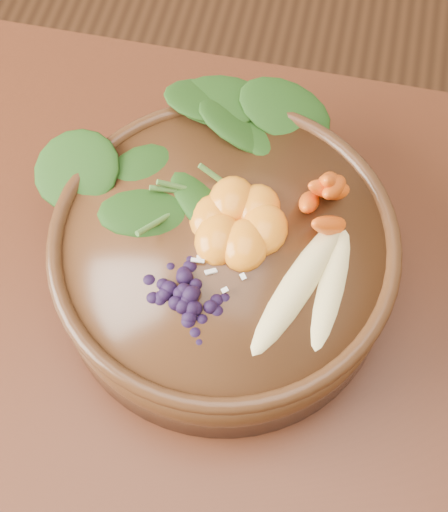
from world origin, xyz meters
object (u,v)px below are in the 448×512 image
(carrot_cluster, at_px, (333,175))
(mandarin_cluster, at_px, (238,214))
(kale_heap, at_px, (219,148))
(blueberry_pile, at_px, (183,285))
(dining_table, at_px, (254,450))
(stoneware_bowl, at_px, (224,261))
(banana_halves, at_px, (317,279))

(carrot_cluster, relative_size, mandarin_cluster, 0.87)
(kale_heap, distance_m, blueberry_pile, 0.15)
(kale_heap, xyz_separation_m, carrot_cluster, (0.11, -0.02, 0.02))
(dining_table, relative_size, kale_heap, 7.37)
(carrot_cluster, relative_size, blueberry_pile, 0.60)
(carrot_cluster, distance_m, blueberry_pile, 0.17)
(kale_heap, height_order, carrot_cluster, carrot_cluster)
(stoneware_bowl, height_order, mandarin_cluster, mandarin_cluster)
(carrot_cluster, height_order, banana_halves, carrot_cluster)
(stoneware_bowl, bearing_deg, mandarin_cluster, 61.98)
(stoneware_bowl, bearing_deg, banana_halves, -18.94)
(stoneware_bowl, relative_size, banana_halves, 1.89)
(stoneware_bowl, xyz_separation_m, banana_halves, (0.09, -0.03, 0.06))
(banana_halves, height_order, mandarin_cluster, mandarin_cluster)
(stoneware_bowl, bearing_deg, dining_table, -66.53)
(carrot_cluster, xyz_separation_m, blueberry_pile, (-0.11, -0.13, -0.02))
(dining_table, distance_m, banana_halves, 0.23)
(kale_heap, height_order, banana_halves, kale_heap)
(kale_heap, height_order, mandarin_cluster, kale_heap)
(dining_table, bearing_deg, blueberry_pile, 136.58)
(kale_heap, xyz_separation_m, blueberry_pile, (0.00, -0.15, -0.00))
(dining_table, bearing_deg, kale_heap, 110.57)
(banana_halves, distance_m, mandarin_cluster, 0.09)
(banana_halves, relative_size, blueberry_pile, 1.15)
(stoneware_bowl, relative_size, kale_heap, 1.53)
(dining_table, xyz_separation_m, mandarin_cluster, (-0.05, 0.16, 0.20))
(dining_table, height_order, stoneware_bowl, stoneware_bowl)
(stoneware_bowl, distance_m, carrot_cluster, 0.14)
(stoneware_bowl, distance_m, banana_halves, 0.11)
(kale_heap, bearing_deg, banana_halves, -45.23)
(carrot_cluster, bearing_deg, kale_heap, -169.49)
(banana_halves, xyz_separation_m, blueberry_pile, (-0.11, -0.03, 0.01))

